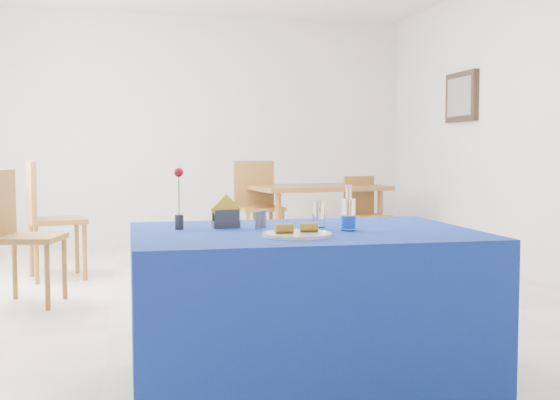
# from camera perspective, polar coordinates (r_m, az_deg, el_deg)

# --- Properties ---
(floor) EXTENTS (7.00, 7.00, 0.00)m
(floor) POSITION_cam_1_polar(r_m,az_deg,el_deg) (5.44, -1.70, -8.03)
(floor) COLOR beige
(floor) RESTS_ON ground
(room_shell) EXTENTS (7.00, 7.00, 7.00)m
(room_shell) POSITION_cam_1_polar(r_m,az_deg,el_deg) (5.35, -1.74, 10.60)
(room_shell) COLOR silver
(room_shell) RESTS_ON ground
(picture_frame) EXTENTS (0.06, 0.64, 0.52)m
(picture_frame) POSITION_cam_1_polar(r_m,az_deg,el_deg) (7.67, 14.55, 8.11)
(picture_frame) COLOR black
(picture_frame) RESTS_ON room_shell
(picture_art) EXTENTS (0.02, 0.52, 0.40)m
(picture_art) POSITION_cam_1_polar(r_m,az_deg,el_deg) (7.66, 14.38, 8.12)
(picture_art) COLOR #998C66
(picture_art) RESTS_ON room_shell
(plate) EXTENTS (0.31, 0.31, 0.01)m
(plate) POSITION_cam_1_polar(r_m,az_deg,el_deg) (3.08, 1.38, -2.82)
(plate) COLOR silver
(plate) RESTS_ON blue_table
(drinking_glass) EXTENTS (0.06, 0.06, 0.13)m
(drinking_glass) POSITION_cam_1_polar(r_m,az_deg,el_deg) (3.43, 3.17, -1.16)
(drinking_glass) COLOR white
(drinking_glass) RESTS_ON blue_table
(salt_shaker) EXTENTS (0.03, 0.03, 0.08)m
(salt_shaker) POSITION_cam_1_polar(r_m,az_deg,el_deg) (3.43, -1.39, -1.53)
(salt_shaker) COLOR slate
(salt_shaker) RESTS_ON blue_table
(pepper_shaker) EXTENTS (0.03, 0.03, 0.08)m
(pepper_shaker) POSITION_cam_1_polar(r_m,az_deg,el_deg) (3.37, -1.82, -1.63)
(pepper_shaker) COLOR #5D5E62
(pepper_shaker) RESTS_ON blue_table
(blue_table) EXTENTS (1.60, 1.10, 0.76)m
(blue_table) POSITION_cam_1_polar(r_m,az_deg,el_deg) (3.38, 1.94, -8.88)
(blue_table) COLOR #102F9A
(blue_table) RESTS_ON floor
(water_bottle) EXTENTS (0.07, 0.07, 0.21)m
(water_bottle) POSITION_cam_1_polar(r_m,az_deg,el_deg) (3.30, 5.57, -1.26)
(water_bottle) COLOR white
(water_bottle) RESTS_ON blue_table
(napkin_holder) EXTENTS (0.15, 0.08, 0.17)m
(napkin_holder) POSITION_cam_1_polar(r_m,az_deg,el_deg) (3.41, -4.43, -1.46)
(napkin_holder) COLOR #38393E
(napkin_holder) RESTS_ON blue_table
(rose_vase) EXTENTS (0.05, 0.05, 0.29)m
(rose_vase) POSITION_cam_1_polar(r_m,az_deg,el_deg) (3.37, -8.21, -0.03)
(rose_vase) COLOR #232328
(rose_vase) RESTS_ON blue_table
(oak_table) EXTENTS (1.56, 1.14, 0.76)m
(oak_table) POSITION_cam_1_polar(r_m,az_deg,el_deg) (7.77, 3.03, 0.64)
(oak_table) COLOR brown
(oak_table) RESTS_ON floor
(chair_bg_left) EXTENTS (0.51, 0.51, 1.02)m
(chair_bg_left) POSITION_cam_1_polar(r_m,az_deg,el_deg) (7.74, -1.87, -0.01)
(chair_bg_left) COLOR brown
(chair_bg_left) RESTS_ON floor
(chair_bg_right) EXTENTS (0.47, 0.47, 0.86)m
(chair_bg_right) POSITION_cam_1_polar(r_m,az_deg,el_deg) (7.69, 6.84, -0.78)
(chair_bg_right) COLOR brown
(chair_bg_right) RESTS_ON floor
(chair_win_a) EXTENTS (0.53, 0.53, 1.00)m
(chair_win_a) POSITION_cam_1_polar(r_m,az_deg,el_deg) (5.50, -20.59, -2.07)
(chair_win_a) COLOR brown
(chair_win_a) RESTS_ON floor
(chair_win_b) EXTENTS (0.56, 0.56, 1.05)m
(chair_win_b) POSITION_cam_1_polar(r_m,az_deg,el_deg) (6.49, -18.52, -0.87)
(chair_win_b) COLOR brown
(chair_win_b) RESTS_ON floor
(banana_pieces) EXTENTS (0.20, 0.08, 0.04)m
(banana_pieces) POSITION_cam_1_polar(r_m,az_deg,el_deg) (3.08, 1.38, -2.28)
(banana_pieces) COLOR gold
(banana_pieces) RESTS_ON plate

